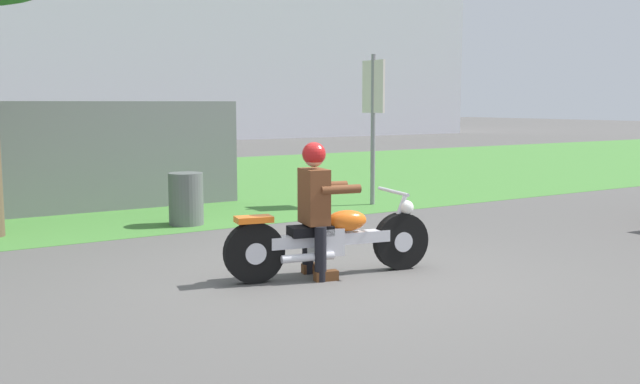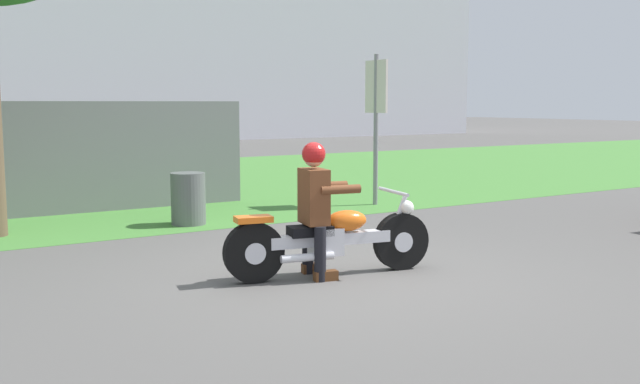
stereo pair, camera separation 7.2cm
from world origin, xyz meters
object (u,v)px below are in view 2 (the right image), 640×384
Objects in this scene: motorcycle_lead at (331,239)px; rider_lead at (315,199)px; trash_can at (188,199)px; sign_banner at (376,106)px.

rider_lead reaches higher than motorcycle_lead.
motorcycle_lead is 2.91× the size of trash_can.
sign_banner is at bearing 3.65° from trash_can.
rider_lead is at bearing 179.13° from motorcycle_lead.
rider_lead is (-0.17, 0.03, 0.43)m from motorcycle_lead.
sign_banner reaches higher than rider_lead.
motorcycle_lead reaches higher than trash_can.
rider_lead is 1.82× the size of trash_can.
sign_banner is at bearing 59.80° from motorcycle_lead.
motorcycle_lead is at bearing -88.66° from trash_can.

